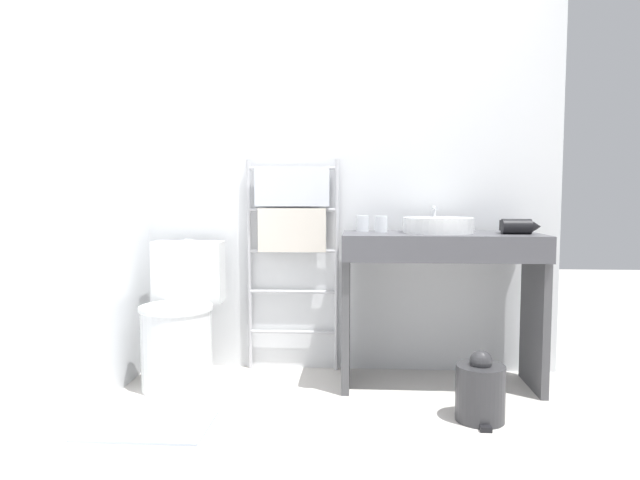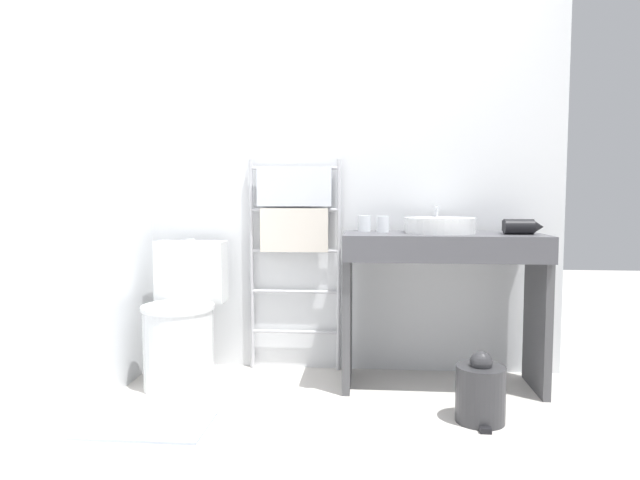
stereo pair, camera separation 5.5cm
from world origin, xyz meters
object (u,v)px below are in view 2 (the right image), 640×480
at_px(toilet, 182,326).
at_px(towel_radiator, 294,221).
at_px(hair_dryer, 520,227).
at_px(cup_near_edge, 383,224).
at_px(trash_bin, 480,392).
at_px(cup_near_wall, 364,223).
at_px(sink_basin, 440,225).

relative_size(toilet, towel_radiator, 0.63).
height_order(towel_radiator, hair_dryer, towel_radiator).
xyz_separation_m(toilet, hair_dryer, (1.81, 0.03, 0.56)).
distance_m(cup_near_edge, hair_dryer, 0.72).
xyz_separation_m(towel_radiator, hair_dryer, (1.22, -0.26, -0.01)).
relative_size(cup_near_edge, trash_bin, 0.27).
relative_size(toilet, cup_near_wall, 8.77).
bearing_deg(trash_bin, toilet, 165.15).
relative_size(cup_near_edge, hair_dryer, 0.44).
xyz_separation_m(sink_basin, trash_bin, (0.13, -0.51, -0.74)).
distance_m(towel_radiator, sink_basin, 0.84).
bearing_deg(towel_radiator, sink_basin, -13.46).
height_order(towel_radiator, cup_near_edge, towel_radiator).
height_order(toilet, hair_dryer, hair_dryer).
relative_size(towel_radiator, trash_bin, 3.78).
height_order(sink_basin, cup_near_wall, cup_near_wall).
bearing_deg(towel_radiator, cup_near_edge, -17.89).
bearing_deg(cup_near_edge, toilet, -173.33).
distance_m(toilet, cup_near_edge, 1.24).
height_order(towel_radiator, cup_near_wall, towel_radiator).
height_order(toilet, trash_bin, toilet).
relative_size(sink_basin, hair_dryer, 1.89).
height_order(hair_dryer, trash_bin, hair_dryer).
bearing_deg(cup_near_edge, trash_bin, -50.65).
height_order(toilet, cup_near_wall, cup_near_wall).
distance_m(cup_near_edge, trash_bin, 1.01).
height_order(cup_near_edge, hair_dryer, cup_near_edge).
distance_m(sink_basin, hair_dryer, 0.41).
bearing_deg(hair_dryer, towel_radiator, 167.85).
xyz_separation_m(towel_radiator, sink_basin, (0.82, -0.20, -0.01)).
bearing_deg(toilet, hair_dryer, 0.96).
relative_size(toilet, trash_bin, 2.38).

